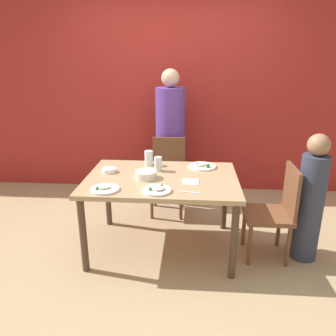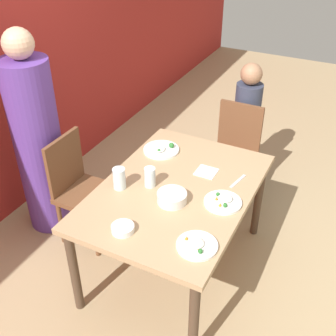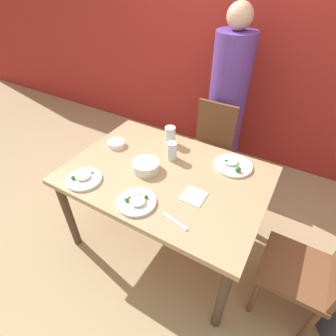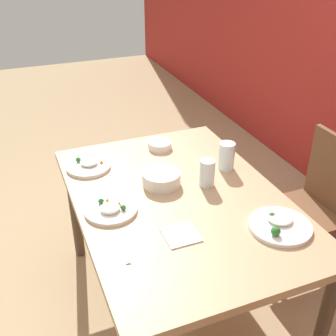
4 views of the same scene
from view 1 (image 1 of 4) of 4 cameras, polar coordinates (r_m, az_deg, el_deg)
name	(u,v)px [view 1 (image 1 of 4)]	position (r m, az deg, el deg)	size (l,w,h in m)	color
ground_plane	(162,247)	(3.27, -1.03, -13.53)	(10.00, 10.00, 0.00)	tan
wall_back	(173,89)	(4.35, 0.79, 13.56)	(10.00, 0.06, 2.70)	#A82823
dining_table	(162,185)	(2.98, -1.10, -3.00)	(1.36, 0.95, 0.72)	tan
chair_adult_spot	(168,173)	(3.80, -0.02, -0.93)	(0.40, 0.40, 0.87)	brown
chair_child_spot	(275,210)	(3.08, 18.21, -6.89)	(0.40, 0.40, 0.87)	brown
person_adult	(170,142)	(4.05, 0.34, 4.48)	(0.36, 0.36, 1.62)	#5B3893
person_child	(310,202)	(3.13, 23.50, -5.46)	(0.23, 0.23, 1.16)	#33384C
bowl_curry	(146,174)	(2.92, -3.88, -1.12)	(0.19, 0.19, 0.07)	silver
plate_rice_adult	(105,189)	(2.71, -10.94, -3.55)	(0.23, 0.23, 0.04)	white
plate_rice_child	(202,166)	(3.22, 5.94, 0.37)	(0.27, 0.27, 0.06)	white
plate_noodles	(157,190)	(2.64, -1.93, -3.81)	(0.24, 0.24, 0.05)	white
bowl_rice_small	(109,170)	(3.12, -10.28, -0.35)	(0.13, 0.13, 0.04)	white
glass_water_tall	(158,164)	(3.09, -1.74, 0.70)	(0.07, 0.07, 0.14)	silver
glass_water_short	(149,158)	(3.26, -3.37, 1.75)	(0.08, 0.08, 0.15)	silver
napkin_folded	(191,182)	(2.84, 3.99, -2.41)	(0.14, 0.14, 0.01)	white
fork_steel	(190,192)	(2.62, 3.83, -4.25)	(0.18, 0.06, 0.01)	silver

